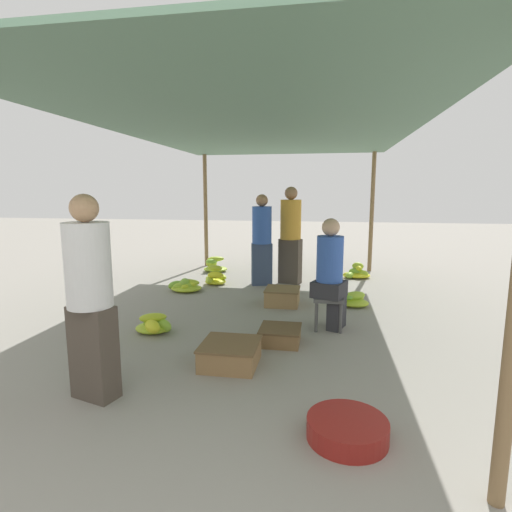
% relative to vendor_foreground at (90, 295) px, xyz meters
% --- Properties ---
extents(ground_plane, '(40.00, 40.00, 0.00)m').
position_rel_vendor_foreground_xyz_m(ground_plane, '(0.92, -0.94, -0.81)').
color(ground_plane, gray).
rests_on(ground_plane, ground).
extents(canopy_post_back_left, '(0.08, 0.08, 2.35)m').
position_rel_vendor_foreground_xyz_m(canopy_post_back_left, '(-0.79, 5.55, 0.36)').
color(canopy_post_back_left, olive).
rests_on(canopy_post_back_left, ground).
extents(canopy_post_back_right, '(0.08, 0.08, 2.35)m').
position_rel_vendor_foreground_xyz_m(canopy_post_back_right, '(2.62, 5.55, 0.36)').
color(canopy_post_back_right, olive).
rests_on(canopy_post_back_right, ground).
extents(canopy_tarp, '(3.81, 6.59, 0.04)m').
position_rel_vendor_foreground_xyz_m(canopy_tarp, '(0.92, 2.46, 1.55)').
color(canopy_tarp, '#567A60').
rests_on(canopy_tarp, canopy_post_front_left).
extents(vendor_foreground, '(0.41, 0.41, 1.56)m').
position_rel_vendor_foreground_xyz_m(vendor_foreground, '(0.00, 0.00, 0.00)').
color(vendor_foreground, '#4C4238').
rests_on(vendor_foreground, ground).
extents(stool, '(0.34, 0.34, 0.39)m').
position_rel_vendor_foreground_xyz_m(stool, '(1.78, 1.90, -0.50)').
color(stool, '#4C4C4C').
rests_on(stool, ground).
extents(vendor_seated, '(0.44, 0.44, 1.29)m').
position_rel_vendor_foreground_xyz_m(vendor_seated, '(1.80, 1.90, -0.15)').
color(vendor_seated, '#2D2D33').
rests_on(vendor_seated, ground).
extents(basin_black, '(0.52, 0.52, 0.13)m').
position_rel_vendor_foreground_xyz_m(basin_black, '(1.90, -0.22, -0.75)').
color(basin_black, maroon).
rests_on(basin_black, ground).
extents(banana_pile_left_0, '(0.44, 0.46, 0.34)m').
position_rel_vendor_foreground_xyz_m(banana_pile_left_0, '(-0.12, 3.86, -0.70)').
color(banana_pile_left_0, '#BCCF2B').
rests_on(banana_pile_left_0, ground).
extents(banana_pile_left_1, '(0.59, 0.49, 0.21)m').
position_rel_vendor_foreground_xyz_m(banana_pile_left_1, '(-0.47, 3.33, -0.73)').
color(banana_pile_left_1, '#82B835').
rests_on(banana_pile_left_1, ground).
extents(banana_pile_left_2, '(0.47, 0.45, 0.22)m').
position_rel_vendor_foreground_xyz_m(banana_pile_left_2, '(-0.16, 1.44, -0.73)').
color(banana_pile_left_2, '#B9CE2B').
rests_on(banana_pile_left_2, ground).
extents(banana_pile_left_3, '(0.47, 0.43, 0.30)m').
position_rel_vendor_foreground_xyz_m(banana_pile_left_3, '(-0.45, 4.95, -0.69)').
color(banana_pile_left_3, yellow).
rests_on(banana_pile_left_3, ground).
extents(banana_pile_right_0, '(0.40, 0.38, 0.21)m').
position_rel_vendor_foreground_xyz_m(banana_pile_right_0, '(2.13, 2.92, -0.72)').
color(banana_pile_right_0, '#B6CD2C').
rests_on(banana_pile_right_0, ground).
extents(banana_pile_right_1, '(0.52, 0.57, 0.28)m').
position_rel_vendor_foreground_xyz_m(banana_pile_right_1, '(2.32, 4.83, -0.73)').
color(banana_pile_right_1, yellow).
rests_on(banana_pile_right_1, ground).
extents(crate_near, '(0.52, 0.52, 0.21)m').
position_rel_vendor_foreground_xyz_m(crate_near, '(0.89, 0.74, -0.70)').
color(crate_near, olive).
rests_on(crate_near, ground).
extents(crate_mid, '(0.43, 0.43, 0.17)m').
position_rel_vendor_foreground_xyz_m(crate_mid, '(1.28, 1.36, -0.73)').
color(crate_mid, brown).
rests_on(crate_mid, ground).
extents(crate_far, '(0.48, 0.48, 0.23)m').
position_rel_vendor_foreground_xyz_m(crate_far, '(1.15, 2.81, -0.69)').
color(crate_far, '#9E7A4C').
rests_on(crate_far, ground).
extents(shopper_walking_mid, '(0.40, 0.40, 1.54)m').
position_rel_vendor_foreground_xyz_m(shopper_walking_mid, '(0.67, 3.98, -0.01)').
color(shopper_walking_mid, '#384766').
rests_on(shopper_walking_mid, ground).
extents(shopper_walking_far, '(0.44, 0.44, 1.66)m').
position_rel_vendor_foreground_xyz_m(shopper_walking_far, '(1.14, 4.19, 0.05)').
color(shopper_walking_far, '#4C4238').
rests_on(shopper_walking_far, ground).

